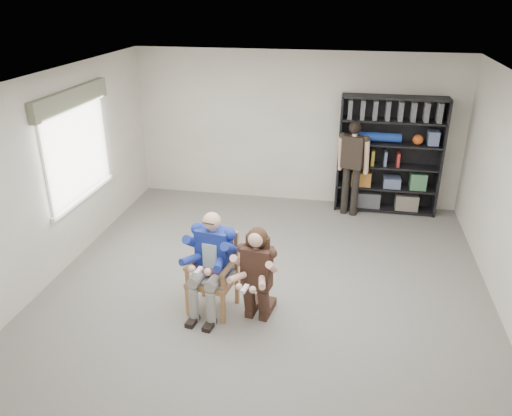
% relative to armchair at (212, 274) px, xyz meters
% --- Properties ---
extents(room_shell, '(6.00, 7.00, 2.80)m').
position_rel_armchair_xyz_m(room_shell, '(0.58, 0.32, 0.88)').
color(room_shell, beige).
rests_on(room_shell, ground).
extents(floor, '(6.00, 7.00, 0.01)m').
position_rel_armchair_xyz_m(floor, '(0.58, 0.32, -0.52)').
color(floor, slate).
rests_on(floor, ground).
extents(window_left, '(0.16, 2.00, 1.75)m').
position_rel_armchair_xyz_m(window_left, '(-2.37, 1.32, 1.11)').
color(window_left, white).
rests_on(window_left, room_shell).
extents(armchair, '(0.69, 0.67, 1.04)m').
position_rel_armchair_xyz_m(armchair, '(0.00, 0.00, 0.00)').
color(armchair, '#A37A38').
rests_on(armchair, floor).
extents(seated_man, '(0.70, 0.89, 1.35)m').
position_rel_armchair_xyz_m(seated_man, '(0.00, -0.00, 0.16)').
color(seated_man, navy).
rests_on(seated_man, floor).
extents(kneeling_woman, '(0.65, 0.90, 1.24)m').
position_rel_armchair_xyz_m(kneeling_woman, '(0.58, -0.12, 0.10)').
color(kneeling_woman, '#33251A').
rests_on(kneeling_woman, floor).
extents(bookshelf, '(1.80, 0.38, 2.10)m').
position_rel_armchair_xyz_m(bookshelf, '(2.28, 3.60, 0.53)').
color(bookshelf, black).
rests_on(bookshelf, floor).
extents(standing_man, '(0.59, 0.44, 1.72)m').
position_rel_armchair_xyz_m(standing_man, '(1.65, 3.30, 0.34)').
color(standing_man, black).
rests_on(standing_man, floor).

